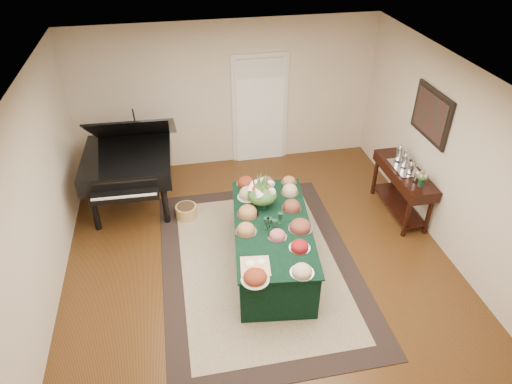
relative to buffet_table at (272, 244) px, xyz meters
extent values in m
plane|color=black|center=(-0.16, 0.04, -0.37)|extent=(6.00, 6.00, 0.00)
cube|color=black|center=(-0.18, 0.02, -0.37)|extent=(2.75, 3.85, 0.01)
cube|color=#BBAC8C|center=(-0.18, 0.02, -0.36)|extent=(2.20, 3.30, 0.01)
cube|color=silver|center=(0.44, 3.02, 0.68)|extent=(1.05, 0.04, 2.10)
cube|color=white|center=(0.44, 3.00, 0.63)|extent=(0.90, 0.06, 2.00)
cube|color=black|center=(0.00, 0.00, -0.01)|extent=(1.23, 2.23, 0.72)
cube|color=black|center=(0.00, 0.00, 0.35)|extent=(1.30, 2.29, 0.02)
cylinder|color=silver|center=(-0.38, -0.10, 0.37)|extent=(0.29, 0.29, 0.01)
ellipsoid|color=#B27440|center=(-0.38, -0.10, 0.42)|extent=(0.24, 0.24, 0.09)
cylinder|color=silver|center=(0.35, 0.29, 0.37)|extent=(0.30, 0.30, 0.01)
ellipsoid|color=brown|center=(0.35, 0.29, 0.42)|extent=(0.24, 0.24, 0.09)
cylinder|color=silver|center=(-0.22, 0.69, 0.37)|extent=(0.31, 0.31, 0.01)
ellipsoid|color=#DCBF89|center=(-0.22, 0.69, 0.44)|extent=(0.25, 0.25, 0.12)
cylinder|color=silver|center=(0.48, 0.95, 0.37)|extent=(0.25, 0.25, 0.01)
ellipsoid|color=#B27440|center=(0.48, 0.95, 0.41)|extent=(0.20, 0.20, 0.07)
cylinder|color=silver|center=(0.42, 0.67, 0.37)|extent=(0.28, 0.28, 0.01)
ellipsoid|color=#DCBF89|center=(0.42, 0.67, 0.43)|extent=(0.23, 0.23, 0.10)
cylinder|color=silver|center=(0.12, 0.98, 0.37)|extent=(0.31, 0.31, 0.01)
ellipsoid|color=brown|center=(0.12, 0.98, 0.41)|extent=(0.25, 0.25, 0.07)
cylinder|color=silver|center=(0.14, -0.98, 0.37)|extent=(0.29, 0.29, 0.01)
ellipsoid|color=#DCBF89|center=(0.14, -0.98, 0.41)|extent=(0.24, 0.24, 0.07)
cylinder|color=silver|center=(-0.43, -0.98, 0.37)|extent=(0.34, 0.34, 0.01)
ellipsoid|color=maroon|center=(-0.43, -0.98, 0.42)|extent=(0.28, 0.28, 0.09)
cylinder|color=silver|center=(-0.18, 1.03, 0.37)|extent=(0.30, 0.30, 0.01)
ellipsoid|color=maroon|center=(-0.18, 1.03, 0.42)|extent=(0.25, 0.25, 0.08)
cylinder|color=silver|center=(0.35, -0.17, 0.37)|extent=(0.34, 0.34, 0.01)
ellipsoid|color=brown|center=(0.35, -0.17, 0.42)|extent=(0.28, 0.28, 0.09)
cylinder|color=silver|center=(-0.29, 0.28, 0.37)|extent=(0.32, 0.32, 0.01)
ellipsoid|color=#B27440|center=(-0.29, 0.28, 0.42)|extent=(0.26, 0.26, 0.09)
cylinder|color=silver|center=(0.23, -0.55, 0.37)|extent=(0.28, 0.28, 0.01)
ellipsoid|color=maroon|center=(0.23, -0.55, 0.41)|extent=(0.23, 0.23, 0.07)
cylinder|color=silver|center=(0.00, -0.28, 0.37)|extent=(0.26, 0.26, 0.01)
ellipsoid|color=#BF605F|center=(0.00, -0.28, 0.41)|extent=(0.21, 0.21, 0.07)
cube|color=tan|center=(-0.39, -0.78, 0.37)|extent=(0.40, 0.40, 0.02)
ellipsoid|color=white|center=(-0.44, -0.73, 0.42)|extent=(0.14, 0.14, 0.08)
ellipsoid|color=white|center=(-0.30, -0.73, 0.42)|extent=(0.12, 0.12, 0.07)
cube|color=orange|center=(-0.35, -0.86, 0.41)|extent=(0.10, 0.09, 0.05)
cylinder|color=black|center=(-0.05, 0.43, 0.44)|extent=(0.16, 0.16, 0.16)
ellipsoid|color=#325E25|center=(-0.05, 0.43, 0.56)|extent=(0.41, 0.41, 0.27)
cylinder|color=black|center=(-2.53, 1.32, -0.02)|extent=(0.10, 0.10, 0.69)
cylinder|color=black|center=(-1.44, 1.29, -0.02)|extent=(0.10, 0.10, 0.69)
cylinder|color=black|center=(-1.95, 2.54, -0.02)|extent=(0.10, 0.10, 0.69)
cube|color=black|center=(-1.96, 1.90, 0.47)|extent=(1.43, 1.52, 0.30)
cube|color=black|center=(-1.99, 1.06, 0.37)|extent=(0.99, 0.25, 0.10)
cube|color=black|center=(-1.81, 2.04, 0.97)|extent=(1.36, 1.11, 0.76)
cylinder|color=#A47E42|center=(-1.12, 1.35, -0.26)|extent=(0.35, 0.35, 0.22)
cylinder|color=black|center=(2.16, 0.22, -0.04)|extent=(0.07, 0.07, 0.65)
cylinder|color=black|center=(2.52, 0.22, -0.04)|extent=(0.07, 0.07, 0.65)
cylinder|color=black|center=(2.16, 1.41, -0.04)|extent=(0.07, 0.07, 0.65)
cylinder|color=black|center=(2.52, 1.41, -0.04)|extent=(0.07, 0.07, 0.65)
cube|color=black|center=(2.34, 0.81, 0.37)|extent=(0.45, 1.41, 0.18)
cube|color=black|center=(2.34, 0.81, -0.22)|extent=(0.38, 1.24, 0.03)
cube|color=silver|center=(2.34, 0.86, 0.47)|extent=(0.34, 0.58, 0.02)
cylinder|color=black|center=(2.34, 0.34, 0.52)|extent=(0.08, 0.08, 0.13)
ellipsoid|color=#CB8390|center=(2.34, 0.34, 0.64)|extent=(0.19, 0.19, 0.13)
cube|color=black|center=(2.56, 0.81, 1.38)|extent=(0.04, 0.95, 0.75)
cube|color=#4A131E|center=(2.54, 0.81, 1.38)|extent=(0.01, 0.82, 0.62)
camera|label=1|loc=(-1.16, -4.72, 4.24)|focal=32.00mm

